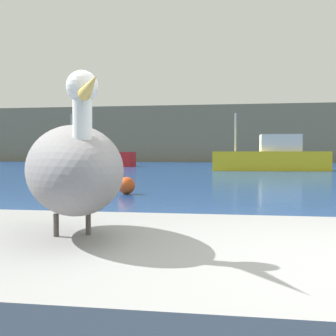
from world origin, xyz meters
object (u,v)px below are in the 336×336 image
object	(u,v)px
fishing_boat_red	(92,155)
mooring_buoy	(127,186)
pelican	(73,169)
fishing_boat_yellow	(272,158)

from	to	relation	value
fishing_boat_red	mooring_buoy	world-z (taller)	fishing_boat_red
pelican	fishing_boat_yellow	xyz separation A→B (m)	(2.79, 29.86, -0.26)
fishing_boat_red	fishing_boat_yellow	distance (m)	17.23
fishing_boat_red	fishing_boat_yellow	xyz separation A→B (m)	(15.58, -7.35, -0.12)
fishing_boat_red	fishing_boat_yellow	size ratio (longest dim) A/B	0.93
fishing_boat_red	pelican	bearing A→B (deg)	111.62
fishing_boat_red	fishing_boat_yellow	bearing A→B (deg)	157.40
pelican	fishing_boat_yellow	distance (m)	29.99
pelican	mooring_buoy	world-z (taller)	pelican
pelican	fishing_boat_red	xyz separation A→B (m)	(-12.79, 37.21, -0.14)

